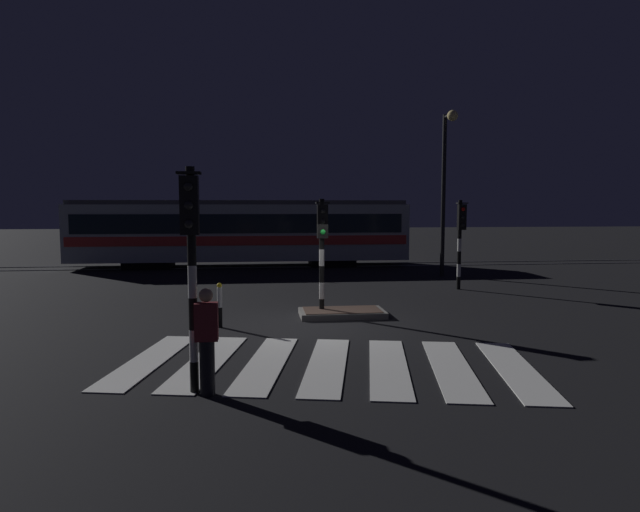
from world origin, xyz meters
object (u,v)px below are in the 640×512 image
Objects in this scene: traffic_light_median_centre at (322,239)px; bollard_island_edge at (220,305)px; street_lamp_trackside_right at (446,173)px; pedestrian_waiting_at_kerb at (207,341)px; tram at (242,231)px; traffic_light_corner_far_right at (461,231)px; traffic_light_kerb_mid_left at (191,246)px.

bollard_island_edge is (-2.67, -1.14, -1.54)m from traffic_light_median_centre.
street_lamp_trackside_right is 16.56m from pedestrian_waiting_at_kerb.
traffic_light_median_centre is 0.19× the size of tram.
traffic_light_kerb_mid_left is (-8.18, -10.05, 0.27)m from traffic_light_corner_far_right.
traffic_light_median_centre is 12.80m from tram.
pedestrian_waiting_at_kerb is (0.22, -0.05, -1.50)m from traffic_light_kerb_mid_left.
bollard_island_edge is (-8.09, -5.21, -1.55)m from traffic_light_corner_far_right.
traffic_light_median_centre is 2.86× the size of bollard_island_edge.
tram is at bearing 89.88° from pedestrian_waiting_at_kerb.
traffic_light_corner_far_right is 0.89× the size of traffic_light_kerb_mid_left.
bollard_island_edge is (-0.13, 4.89, -0.32)m from pedestrian_waiting_at_kerb.
street_lamp_trackside_right is (0.68, 3.59, 2.25)m from traffic_light_corner_far_right.
traffic_light_median_centre is at bearing -78.72° from tram.
traffic_light_kerb_mid_left reaches higher than pedestrian_waiting_at_kerb.
traffic_light_kerb_mid_left is 18.54m from tram.
tram reaches higher than pedestrian_waiting_at_kerb.
traffic_light_kerb_mid_left is 2.10× the size of pedestrian_waiting_at_kerb.
traffic_light_median_centre is 6.59m from traffic_light_kerb_mid_left.
tram is at bearing 150.43° from street_lamp_trackside_right.
traffic_light_median_centre reaches higher than pedestrian_waiting_at_kerb.
pedestrian_waiting_at_kerb is (-0.04, -18.57, -0.87)m from tram.
bollard_island_edge is (-0.17, -13.68, -1.19)m from tram.
traffic_light_median_centre is at bearing -128.52° from street_lamp_trackside_right.
bollard_island_edge is at bearing -147.23° from traffic_light_corner_far_right.
traffic_light_corner_far_right is 6.78m from traffic_light_median_centre.
pedestrian_waiting_at_kerb is at bearing -128.26° from traffic_light_corner_far_right.
traffic_light_kerb_mid_left reaches higher than traffic_light_corner_far_right.
traffic_light_median_centre is at bearing 65.23° from traffic_light_kerb_mid_left.
traffic_light_median_centre reaches higher than bollard_island_edge.
pedestrian_waiting_at_kerb is (-2.54, -6.03, -1.22)m from traffic_light_median_centre.
tram is at bearing 89.30° from bollard_island_edge.
street_lamp_trackside_right is at bearing 79.31° from traffic_light_corner_far_right.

